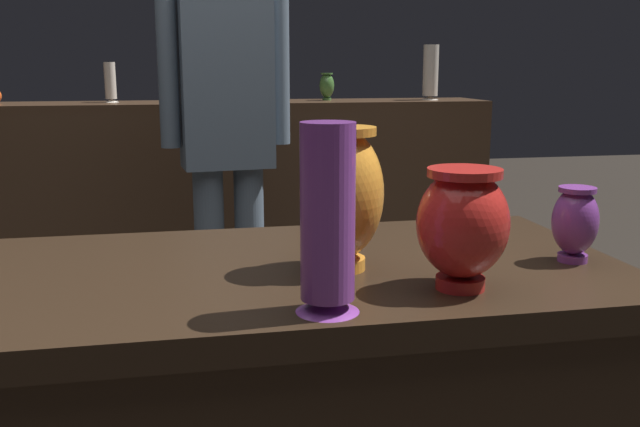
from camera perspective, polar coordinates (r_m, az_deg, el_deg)
back_display_shelf at (r=3.49m, az=-7.71°, el=0.90°), size 2.60×0.40×0.99m
vase_centerpiece at (r=1.23m, az=1.78°, el=1.65°), size 0.15×0.15×0.26m
vase_tall_behind at (r=1.15m, az=11.56°, el=-0.78°), size 0.15×0.15×0.20m
vase_left_accent at (r=1.38m, az=20.10°, el=-0.60°), size 0.08×0.08×0.14m
vase_right_accent at (r=1.02m, az=0.82°, el=-0.69°), size 0.10×0.10×0.28m
shelf_vase_center at (r=3.47m, az=-8.01°, el=9.97°), size 0.09×0.09×0.08m
shelf_vase_far_right at (r=3.62m, az=9.01°, el=11.25°), size 0.09×0.09×0.27m
shelf_vase_right at (r=3.54m, az=0.56°, el=10.40°), size 0.07×0.07×0.13m
shelf_vase_left at (r=3.48m, az=-16.73°, el=10.13°), size 0.07×0.07×0.19m
visitor_center_back at (r=2.56m, az=-7.62°, el=7.16°), size 0.47×0.21×1.61m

